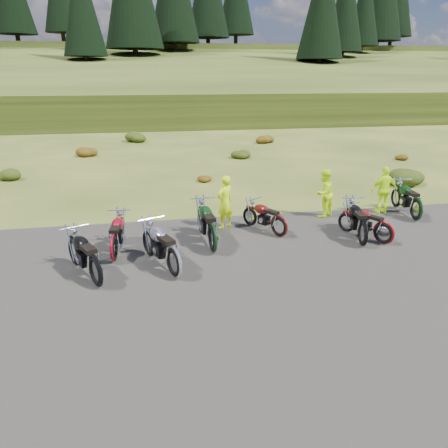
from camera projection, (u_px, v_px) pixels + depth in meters
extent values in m
plane|color=#364216|center=(269.00, 265.00, 11.11)|extent=(300.00, 300.00, 0.00)
cube|color=black|center=(296.00, 303.00, 9.25)|extent=(20.00, 12.00, 0.04)
cube|color=#273612|center=(150.00, 92.00, 113.24)|extent=(300.00, 90.00, 9.17)
cylinder|color=black|center=(18.00, 40.00, 68.38)|extent=(0.70, 0.70, 2.20)
cylinder|color=black|center=(64.00, 38.00, 74.75)|extent=(0.70, 0.70, 2.20)
cylinder|color=black|center=(87.00, 64.00, 54.09)|extent=(0.70, 0.70, 2.20)
cone|color=black|center=(81.00, 2.00, 51.83)|extent=(5.28, 5.28, 12.00)
cylinder|color=black|center=(136.00, 56.00, 60.32)|extent=(0.70, 0.70, 2.20)
cylinder|color=black|center=(175.00, 49.00, 66.56)|extent=(0.70, 0.70, 2.20)
cylinder|color=black|center=(208.00, 44.00, 72.79)|extent=(0.70, 0.70, 2.20)
cylinder|color=black|center=(236.00, 40.00, 79.09)|extent=(0.70, 0.70, 2.20)
cylinder|color=black|center=(318.00, 66.00, 58.50)|extent=(0.70, 0.70, 2.20)
cone|color=black|center=(323.00, 1.00, 55.92)|extent=(6.16, 6.16, 14.00)
cylinder|color=black|center=(341.00, 58.00, 64.74)|extent=(0.70, 0.70, 2.20)
cone|color=black|center=(346.00, 3.00, 62.31)|extent=(5.72, 5.72, 13.00)
cylinder|color=black|center=(360.00, 52.00, 70.97)|extent=(0.70, 0.70, 2.20)
cone|color=black|center=(365.00, 5.00, 68.71)|extent=(5.28, 5.28, 12.00)
cylinder|color=black|center=(376.00, 47.00, 77.20)|extent=(0.70, 0.70, 2.20)
cylinder|color=black|center=(390.00, 42.00, 83.44)|extent=(0.70, 0.70, 2.20)
ellipsoid|color=black|center=(8.00, 173.00, 19.90)|extent=(1.03, 1.03, 0.61)
ellipsoid|color=#5C2C0B|center=(86.00, 150.00, 25.31)|extent=(1.30, 1.30, 0.77)
ellipsoid|color=black|center=(137.00, 136.00, 30.71)|extent=(1.56, 1.56, 0.92)
ellipsoid|color=#5C2C0B|center=(203.00, 177.00, 19.51)|extent=(0.77, 0.77, 0.45)
ellipsoid|color=black|center=(240.00, 153.00, 24.91)|extent=(1.03, 1.03, 0.61)
ellipsoid|color=#5C2C0B|center=(264.00, 138.00, 30.32)|extent=(1.30, 1.30, 0.77)
ellipsoid|color=black|center=(407.00, 174.00, 19.01)|extent=(1.56, 1.56, 0.92)
ellipsoid|color=#5C2C0B|center=(399.00, 156.00, 24.52)|extent=(0.77, 0.77, 0.45)
imported|color=#BBE90C|center=(225.00, 203.00, 13.44)|extent=(0.73, 0.67, 1.66)
imported|color=#BBE90C|center=(324.00, 194.00, 14.54)|extent=(0.99, 0.94, 1.61)
imported|color=#BBE90C|center=(384.00, 191.00, 14.95)|extent=(0.95, 0.40, 1.62)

